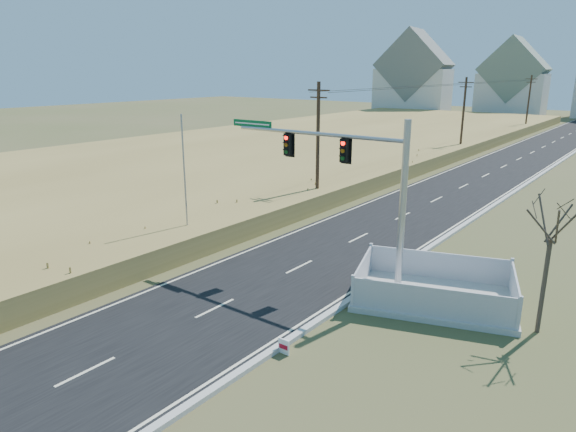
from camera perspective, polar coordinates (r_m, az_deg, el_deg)
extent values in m
plane|color=#444C24|center=(23.59, -4.61, -8.62)|extent=(260.00, 260.00, 0.00)
cube|color=black|center=(68.06, 25.13, 6.19)|extent=(8.00, 180.00, 0.06)
cube|color=#B2AFA8|center=(67.28, 28.56, 5.72)|extent=(0.30, 180.00, 0.18)
cube|color=#9F8847|center=(68.41, 3.07, 8.23)|extent=(38.00, 110.00, 1.30)
cylinder|color=#422D1E|center=(37.66, 3.33, 7.84)|extent=(0.26, 0.26, 9.00)
cube|color=#422D1E|center=(37.31, 3.43, 13.78)|extent=(1.80, 0.10, 0.10)
cube|color=#422D1E|center=(37.33, 3.42, 13.02)|extent=(1.40, 0.10, 0.10)
cylinder|color=#422D1E|center=(64.53, 18.87, 10.40)|extent=(0.26, 0.26, 9.00)
cube|color=#422D1E|center=(64.33, 19.19, 13.85)|extent=(1.80, 0.10, 0.10)
cube|color=#422D1E|center=(64.34, 19.15, 13.40)|extent=(1.40, 0.10, 0.10)
cylinder|color=#422D1E|center=(93.33, 25.14, 11.22)|extent=(0.26, 0.26, 9.00)
cube|color=#422D1E|center=(93.19, 25.43, 13.59)|extent=(1.80, 0.10, 0.10)
cube|color=#422D1E|center=(93.20, 25.39, 13.29)|extent=(1.40, 0.10, 0.10)
cube|color=silver|center=(127.23, 13.68, 13.33)|extent=(17.38, 13.12, 10.00)
cube|color=slate|center=(127.15, 13.86, 15.99)|extent=(17.69, 13.38, 16.29)
cube|color=silver|center=(128.09, 23.54, 12.28)|extent=(14.66, 10.95, 9.00)
cube|color=slate|center=(127.98, 23.82, 14.68)|extent=(14.93, 11.17, 14.26)
cylinder|color=#9EA0A5|center=(23.54, 12.01, -8.68)|extent=(0.67, 0.67, 0.22)
cylinder|color=#9EA0A5|center=(22.25, 12.57, 0.31)|extent=(0.29, 0.29, 7.86)
cylinder|color=#9EA0A5|center=(23.82, 3.06, 9.13)|extent=(8.99, 0.29, 0.18)
cube|color=black|center=(23.07, 6.30, 7.27)|extent=(0.34, 0.28, 1.05)
cube|color=black|center=(24.80, 0.00, 7.96)|extent=(0.34, 0.28, 1.05)
cube|color=#05592A|center=(26.11, -4.00, 10.20)|extent=(2.47, 0.07, 0.34)
cube|color=#B7B5AD|center=(23.66, 15.88, -8.79)|extent=(7.80, 6.47, 0.26)
cube|color=silver|center=(21.41, 15.69, -9.22)|extent=(6.06, 2.14, 1.28)
cube|color=silver|center=(25.34, 16.31, -5.27)|extent=(6.06, 2.14, 1.28)
cube|color=silver|center=(23.66, 8.27, -6.30)|extent=(1.45, 4.05, 1.28)
cube|color=silver|center=(23.49, 23.87, -7.73)|extent=(1.45, 4.05, 1.28)
cube|color=white|center=(18.81, -0.47, -14.30)|extent=(0.46, 0.06, 0.57)
cube|color=#A80B1D|center=(18.79, -0.53, -14.34)|extent=(0.37, 0.03, 0.17)
cylinder|color=#B7B5AD|center=(30.03, -11.00, -3.22)|extent=(0.34, 0.34, 0.15)
cylinder|color=#9EA0A5|center=(29.06, -11.38, 3.64)|extent=(0.09, 0.09, 7.50)
cylinder|color=#4C3F33|center=(21.79, 26.53, -7.05)|extent=(0.17, 0.17, 3.79)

